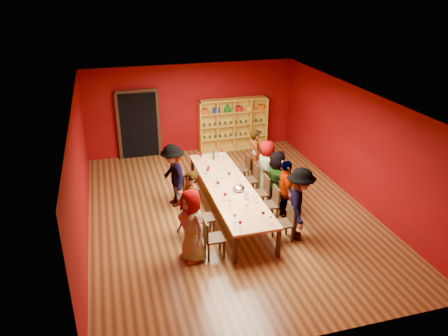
# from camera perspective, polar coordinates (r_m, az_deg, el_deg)

# --- Properties ---
(room_shell) EXTENTS (7.10, 9.10, 3.04)m
(room_shell) POSITION_cam_1_polar(r_m,az_deg,el_deg) (10.72, 0.64, 1.27)
(room_shell) COLOR #543116
(room_shell) RESTS_ON ground
(tasting_table) EXTENTS (1.10, 4.50, 0.75)m
(tasting_table) POSITION_cam_1_polar(r_m,az_deg,el_deg) (11.05, 0.62, -2.56)
(tasting_table) COLOR tan
(tasting_table) RESTS_ON ground
(doorway) EXTENTS (1.40, 0.17, 2.30)m
(doorway) POSITION_cam_1_polar(r_m,az_deg,el_deg) (14.67, -11.09, 5.60)
(doorway) COLOR black
(doorway) RESTS_ON ground
(shelving_unit) EXTENTS (2.40, 0.40, 1.80)m
(shelving_unit) POSITION_cam_1_polar(r_m,az_deg,el_deg) (15.15, 1.15, 6.09)
(shelving_unit) COLOR gold
(shelving_unit) RESTS_ON ground
(chair_person_left_0) EXTENTS (0.42, 0.42, 0.89)m
(chair_person_left_0) POSITION_cam_1_polar(r_m,az_deg,el_deg) (9.48, -1.76, -8.88)
(chair_person_left_0) COLOR black
(chair_person_left_0) RESTS_ON ground
(person_left_0) EXTENTS (0.71, 0.91, 1.64)m
(person_left_0) POSITION_cam_1_polar(r_m,az_deg,el_deg) (9.23, -4.25, -7.53)
(person_left_0) COLOR #535258
(person_left_0) RESTS_ON ground
(chair_person_left_1) EXTENTS (0.42, 0.42, 0.89)m
(chair_person_left_1) POSITION_cam_1_polar(r_m,az_deg,el_deg) (10.22, -2.97, -6.26)
(chair_person_left_1) COLOR black
(chair_person_left_1) RESTS_ON ground
(person_left_1) EXTENTS (0.63, 0.72, 1.64)m
(person_left_1) POSITION_cam_1_polar(r_m,az_deg,el_deg) (10.02, -4.39, -4.85)
(person_left_1) COLOR #15183A
(person_left_1) RESTS_ON ground
(chair_person_left_3) EXTENTS (0.42, 0.42, 0.89)m
(chair_person_left_3) POSITION_cam_1_polar(r_m,az_deg,el_deg) (11.63, -4.77, -2.35)
(chair_person_left_3) COLOR black
(chair_person_left_3) RESTS_ON ground
(person_left_3) EXTENTS (0.66, 1.16, 1.69)m
(person_left_3) POSITION_cam_1_polar(r_m,az_deg,el_deg) (11.42, -6.65, -0.99)
(person_left_3) COLOR #48494D
(person_left_3) RESTS_ON ground
(chair_person_right_0) EXTENTS (0.42, 0.42, 0.89)m
(chair_person_right_0) POSITION_cam_1_polar(r_m,az_deg,el_deg) (10.12, 8.14, -6.82)
(chair_person_right_0) COLOR black
(chair_person_right_0) RESTS_ON ground
(person_right_0) EXTENTS (0.88, 1.22, 1.75)m
(person_right_0) POSITION_cam_1_polar(r_m,az_deg,el_deg) (10.05, 9.86, -4.68)
(person_right_0) COLOR silver
(person_right_0) RESTS_ON ground
(chair_person_right_1) EXTENTS (0.42, 0.42, 0.89)m
(chair_person_right_1) POSITION_cam_1_polar(r_m,az_deg,el_deg) (10.85, 6.25, -4.47)
(chair_person_right_1) COLOR black
(chair_person_right_1) RESTS_ON ground
(person_right_1) EXTENTS (0.52, 0.95, 1.55)m
(person_right_1) POSITION_cam_1_polar(r_m,az_deg,el_deg) (10.84, 8.04, -2.91)
(person_right_1) COLOR #131B34
(person_right_1) RESTS_ON ground
(chair_person_right_2) EXTENTS (0.42, 0.42, 0.89)m
(chair_person_right_2) POSITION_cam_1_polar(r_m,az_deg,el_deg) (11.39, 5.04, -2.95)
(chair_person_right_2) COLOR black
(chair_person_right_2) RESTS_ON ground
(person_right_2) EXTENTS (0.91, 1.50, 1.56)m
(person_right_2) POSITION_cam_1_polar(r_m,az_deg,el_deg) (11.40, 6.91, -1.43)
(person_right_2) COLOR #161C3C
(person_right_2) RESTS_ON ground
(chair_person_right_3) EXTENTS (0.42, 0.42, 0.89)m
(chair_person_right_3) POSITION_cam_1_polar(r_m,az_deg,el_deg) (12.08, 3.70, -1.26)
(chair_person_right_3) COLOR black
(chair_person_right_3) RESTS_ON ground
(person_right_3) EXTENTS (0.66, 0.85, 1.53)m
(person_right_3) POSITION_cam_1_polar(r_m,az_deg,el_deg) (12.10, 5.56, 0.12)
(person_right_3) COLOR #5880B5
(person_right_3) RESTS_ON ground
(chair_person_right_4) EXTENTS (0.42, 0.42, 0.89)m
(chair_person_right_4) POSITION_cam_1_polar(r_m,az_deg,el_deg) (12.73, 2.60, 0.13)
(chair_person_right_4) COLOR black
(chair_person_right_4) RESTS_ON ground
(person_right_4) EXTENTS (0.53, 0.66, 1.62)m
(person_right_4) POSITION_cam_1_polar(r_m,az_deg,el_deg) (12.71, 4.12, 1.60)
(person_right_4) COLOR #505055
(person_right_4) RESTS_ON ground
(wine_glass_0) EXTENTS (0.08, 0.08, 0.20)m
(wine_glass_0) POSITION_cam_1_polar(r_m,az_deg,el_deg) (12.54, -0.34, 1.77)
(wine_glass_0) COLOR white
(wine_glass_0) RESTS_ON tasting_table
(wine_glass_1) EXTENTS (0.08, 0.08, 0.20)m
(wine_glass_1) POSITION_cam_1_polar(r_m,az_deg,el_deg) (10.82, -0.79, -2.00)
(wine_glass_1) COLOR white
(wine_glass_1) RESTS_ON tasting_table
(wine_glass_2) EXTENTS (0.08, 0.08, 0.21)m
(wine_glass_2) POSITION_cam_1_polar(r_m,az_deg,el_deg) (10.98, 2.03, -1.59)
(wine_glass_2) COLOR white
(wine_glass_2) RESTS_ON tasting_table
(wine_glass_3) EXTENTS (0.07, 0.07, 0.18)m
(wine_glass_3) POSITION_cam_1_polar(r_m,az_deg,el_deg) (9.20, 2.13, -7.15)
(wine_glass_3) COLOR white
(wine_glass_3) RESTS_ON tasting_table
(wine_glass_4) EXTENTS (0.08, 0.08, 0.20)m
(wine_glass_4) POSITION_cam_1_polar(r_m,az_deg,el_deg) (10.19, 4.16, -3.80)
(wine_glass_4) COLOR white
(wine_glass_4) RESTS_ON tasting_table
(wine_glass_5) EXTENTS (0.08, 0.08, 0.19)m
(wine_glass_5) POSITION_cam_1_polar(r_m,az_deg,el_deg) (10.61, 1.08, -2.61)
(wine_glass_5) COLOR white
(wine_glass_5) RESTS_ON tasting_table
(wine_glass_6) EXTENTS (0.07, 0.07, 0.18)m
(wine_glass_6) POSITION_cam_1_polar(r_m,az_deg,el_deg) (10.32, 3.74, -3.52)
(wine_glass_6) COLOR white
(wine_glass_6) RESTS_ON tasting_table
(wine_glass_7) EXTENTS (0.07, 0.07, 0.18)m
(wine_glass_7) POSITION_cam_1_polar(r_m,az_deg,el_deg) (11.08, 1.92, -1.44)
(wine_glass_7) COLOR white
(wine_glass_7) RESTS_ON tasting_table
(wine_glass_8) EXTENTS (0.09, 0.09, 0.22)m
(wine_glass_8) POSITION_cam_1_polar(r_m,az_deg,el_deg) (12.56, -3.35, 1.84)
(wine_glass_8) COLOR white
(wine_glass_8) RESTS_ON tasting_table
(wine_glass_9) EXTENTS (0.09, 0.09, 0.22)m
(wine_glass_9) POSITION_cam_1_polar(r_m,az_deg,el_deg) (9.41, 1.44, -6.20)
(wine_glass_9) COLOR white
(wine_glass_9) RESTS_ON tasting_table
(wine_glass_10) EXTENTS (0.08, 0.08, 0.21)m
(wine_glass_10) POSITION_cam_1_polar(r_m,az_deg,el_deg) (11.32, 0.68, -0.75)
(wine_glass_10) COLOR white
(wine_glass_10) RESTS_ON tasting_table
(wine_glass_11) EXTENTS (0.08, 0.08, 0.21)m
(wine_glass_11) POSITION_cam_1_polar(r_m,az_deg,el_deg) (11.67, -2.04, 0.03)
(wine_glass_11) COLOR white
(wine_glass_11) RESTS_ON tasting_table
(wine_glass_12) EXTENTS (0.07, 0.07, 0.18)m
(wine_glass_12) POSITION_cam_1_polar(r_m,az_deg,el_deg) (9.85, 3.02, -4.94)
(wine_glass_12) COLOR white
(wine_glass_12) RESTS_ON tasting_table
(wine_glass_13) EXTENTS (0.09, 0.09, 0.22)m
(wine_glass_13) POSITION_cam_1_polar(r_m,az_deg,el_deg) (10.01, 0.77, -4.22)
(wine_glass_13) COLOR white
(wine_glass_13) RESTS_ON tasting_table
(wine_glass_14) EXTENTS (0.09, 0.09, 0.21)m
(wine_glass_14) POSITION_cam_1_polar(r_m,az_deg,el_deg) (11.54, -2.15, -0.25)
(wine_glass_14) COLOR white
(wine_glass_14) RESTS_ON tasting_table
(wine_glass_15) EXTENTS (0.08, 0.08, 0.19)m
(wine_glass_15) POSITION_cam_1_polar(r_m,az_deg,el_deg) (9.43, 6.06, -6.39)
(wine_glass_15) COLOR white
(wine_glass_15) RESTS_ON tasting_table
(wine_glass_16) EXTENTS (0.08, 0.08, 0.20)m
(wine_glass_16) POSITION_cam_1_polar(r_m,az_deg,el_deg) (9.55, 5.14, -5.91)
(wine_glass_16) COLOR white
(wine_glass_16) RESTS_ON tasting_table
(wine_glass_17) EXTENTS (0.07, 0.07, 0.18)m
(wine_glass_17) POSITION_cam_1_polar(r_m,az_deg,el_deg) (11.91, 1.05, 0.47)
(wine_glass_17) COLOR white
(wine_glass_17) RESTS_ON tasting_table
(wine_glass_18) EXTENTS (0.07, 0.07, 0.18)m
(wine_glass_18) POSITION_cam_1_polar(r_m,az_deg,el_deg) (10.96, -1.13, -1.74)
(wine_glass_18) COLOR white
(wine_glass_18) RESTS_ON tasting_table
(wine_glass_19) EXTENTS (0.08, 0.08, 0.21)m
(wine_glass_19) POSITION_cam_1_polar(r_m,az_deg,el_deg) (12.79, -0.27, 2.24)
(wine_glass_19) COLOR white
(wine_glass_19) RESTS_ON tasting_table
(wine_glass_20) EXTENTS (0.08, 0.08, 0.20)m
(wine_glass_20) POSITION_cam_1_polar(r_m,az_deg,el_deg) (12.49, -3.05, 1.62)
(wine_glass_20) COLOR white
(wine_glass_20) RESTS_ON tasting_table
(wine_glass_21) EXTENTS (0.07, 0.07, 0.18)m
(wine_glass_21) POSITION_cam_1_polar(r_m,az_deg,el_deg) (12.03, -1.84, 0.68)
(wine_glass_21) COLOR white
(wine_glass_21) RESTS_ON tasting_table
(wine_glass_22) EXTENTS (0.08, 0.08, 0.21)m
(wine_glass_22) POSITION_cam_1_polar(r_m,az_deg,el_deg) (10.27, 0.15, -3.50)
(wine_glass_22) COLOR white
(wine_glass_22) RESTS_ON tasting_table
(spittoon_bowl) EXTENTS (0.30, 0.30, 0.16)m
(spittoon_bowl) POSITION_cam_1_polar(r_m,az_deg,el_deg) (10.75, 1.94, -2.67)
(spittoon_bowl) COLOR #ACAFB3
(spittoon_bowl) RESTS_ON tasting_table
(carafe_a) EXTENTS (0.12, 0.12, 0.23)m
(carafe_a) POSITION_cam_1_polar(r_m,az_deg,el_deg) (11.11, -0.71, -1.53)
(carafe_a) COLOR white
(carafe_a) RESTS_ON tasting_table
(carafe_b) EXTENTS (0.11, 0.11, 0.26)m
(carafe_b) POSITION_cam_1_polar(r_m,az_deg,el_deg) (10.34, 2.95, -3.53)
(carafe_b) COLOR white
(carafe_b) RESTS_ON tasting_table
(wine_bottle) EXTENTS (0.09, 0.09, 0.28)m
(wine_bottle) POSITION_cam_1_polar(r_m,az_deg,el_deg) (12.56, -1.37, 1.60)
(wine_bottle) COLOR #143818
(wine_bottle) RESTS_ON tasting_table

